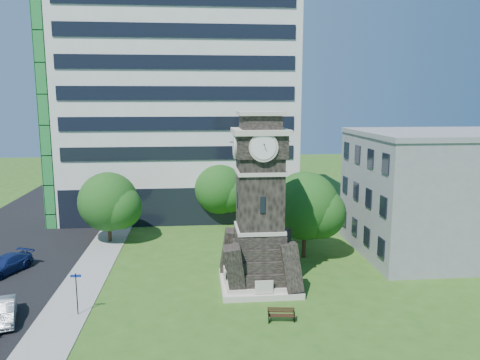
{
  "coord_description": "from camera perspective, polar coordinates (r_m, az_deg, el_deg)",
  "views": [
    {
      "loc": [
        -1.28,
        -29.08,
        13.04
      ],
      "look_at": [
        2.14,
        7.23,
        6.71
      ],
      "focal_mm": 35.0,
      "sensor_mm": 36.0,
      "label": 1
    }
  ],
  "objects": [
    {
      "name": "car_east_lot",
      "position": [
        39.27,
        21.63,
        -9.13
      ],
      "size": [
        5.71,
        3.69,
        1.46
      ],
      "primitive_type": "imported",
      "rotation": [
        0.0,
        0.0,
        1.31
      ],
      "color": "#46474B",
      "rests_on": "ground"
    },
    {
      "name": "office_tall",
      "position": [
        54.97,
        -7.51,
        11.0
      ],
      "size": [
        26.2,
        15.11,
        28.6
      ],
      "color": "white",
      "rests_on": "ground"
    },
    {
      "name": "tree_nc",
      "position": [
        49.25,
        -2.43,
        -1.19
      ],
      "size": [
        5.97,
        5.42,
        6.48
      ],
      "rotation": [
        0.0,
        0.0,
        0.0
      ],
      "color": "#332114",
      "rests_on": "ground"
    },
    {
      "name": "ground",
      "position": [
        31.9,
        -2.69,
        -14.29
      ],
      "size": [
        160.0,
        160.0,
        0.0
      ],
      "primitive_type": "plane",
      "color": "#2D5919",
      "rests_on": "ground"
    },
    {
      "name": "street_sign",
      "position": [
        30.69,
        -19.31,
        -12.45
      ],
      "size": [
        0.64,
        0.06,
        2.68
      ],
      "rotation": [
        0.0,
        0.0,
        -0.03
      ],
      "color": "black",
      "rests_on": "ground"
    },
    {
      "name": "car_street_mid",
      "position": [
        31.96,
        -26.94,
        -14.11
      ],
      "size": [
        2.42,
        4.07,
        1.27
      ],
      "primitive_type": "imported",
      "rotation": [
        0.0,
        0.0,
        0.3
      ],
      "color": "#979A9E",
      "rests_on": "ground"
    },
    {
      "name": "office_low",
      "position": [
        43.45,
        24.02,
        -1.4
      ],
      "size": [
        15.2,
        12.2,
        10.4
      ],
      "color": "gray",
      "rests_on": "ground"
    },
    {
      "name": "car_street_north",
      "position": [
        40.09,
        -26.74,
        -9.22
      ],
      "size": [
        3.55,
        4.91,
        1.32
      ],
      "primitive_type": "imported",
      "rotation": [
        0.0,
        0.0,
        -0.42
      ],
      "color": "navy",
      "rests_on": "ground"
    },
    {
      "name": "tree_ne",
      "position": [
        44.06,
        6.0,
        -3.12
      ],
      "size": [
        4.31,
        3.92,
        5.28
      ],
      "rotation": [
        0.0,
        0.0,
        -0.06
      ],
      "color": "#332114",
      "rests_on": "ground"
    },
    {
      "name": "tree_east",
      "position": [
        38.8,
        8.01,
        -3.36
      ],
      "size": [
        6.17,
        5.61,
        7.21
      ],
      "rotation": [
        0.0,
        0.0,
        -0.15
      ],
      "color": "#332114",
      "rests_on": "ground"
    },
    {
      "name": "sidewalk",
      "position": [
        37.4,
        -18.06,
        -11.01
      ],
      "size": [
        3.0,
        70.0,
        0.06
      ],
      "primitive_type": "cube",
      "color": "gray",
      "rests_on": "ground"
    },
    {
      "name": "clock_tower",
      "position": [
        32.32,
        2.39,
        -4.05
      ],
      "size": [
        5.4,
        5.4,
        12.22
      ],
      "color": "beige",
      "rests_on": "ground"
    },
    {
      "name": "park_bench",
      "position": [
        28.93,
        5.06,
        -16.0
      ],
      "size": [
        1.61,
        0.43,
        0.83
      ],
      "rotation": [
        0.0,
        0.0,
        -0.13
      ],
      "color": "black",
      "rests_on": "ground"
    },
    {
      "name": "tree_nw",
      "position": [
        44.41,
        -15.66,
        -2.75
      ],
      "size": [
        5.95,
        5.41,
        6.49
      ],
      "rotation": [
        0.0,
        0.0,
        -0.42
      ],
      "color": "#332114",
      "rests_on": "ground"
    }
  ]
}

